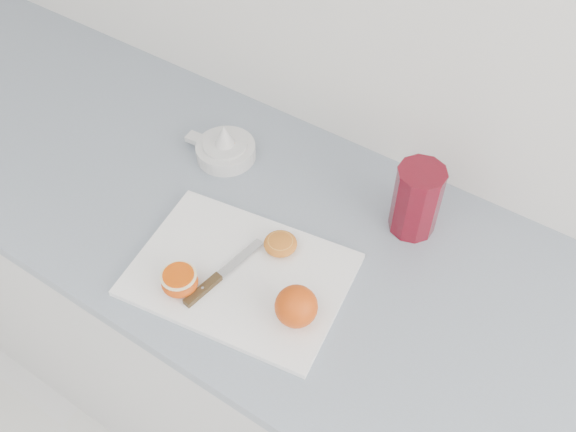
{
  "coord_description": "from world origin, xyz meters",
  "views": [
    {
      "loc": [
        0.54,
        1.07,
        1.84
      ],
      "look_at": [
        0.12,
        1.7,
        0.96
      ],
      "focal_mm": 40.0,
      "sensor_mm": 36.0,
      "label": 1
    }
  ],
  "objects_px": {
    "half_orange": "(180,281)",
    "cutting_board": "(240,274)",
    "counter": "(266,340)",
    "citrus_juicer": "(225,148)",
    "red_tumbler": "(416,202)"
  },
  "relations": [
    {
      "from": "half_orange",
      "to": "citrus_juicer",
      "type": "relative_size",
      "value": 0.41
    },
    {
      "from": "counter",
      "to": "citrus_juicer",
      "type": "xyz_separation_m",
      "value": [
        -0.17,
        0.11,
        0.47
      ]
    },
    {
      "from": "counter",
      "to": "red_tumbler",
      "type": "distance_m",
      "value": 0.59
    },
    {
      "from": "half_orange",
      "to": "red_tumbler",
      "type": "relative_size",
      "value": 0.44
    },
    {
      "from": "cutting_board",
      "to": "half_orange",
      "type": "bearing_deg",
      "value": -128.26
    },
    {
      "from": "counter",
      "to": "red_tumbler",
      "type": "height_order",
      "value": "red_tumbler"
    },
    {
      "from": "half_orange",
      "to": "citrus_juicer",
      "type": "height_order",
      "value": "citrus_juicer"
    },
    {
      "from": "counter",
      "to": "cutting_board",
      "type": "distance_m",
      "value": 0.47
    },
    {
      "from": "cutting_board",
      "to": "citrus_juicer",
      "type": "distance_m",
      "value": 0.32
    },
    {
      "from": "counter",
      "to": "citrus_juicer",
      "type": "bearing_deg",
      "value": 146.65
    },
    {
      "from": "counter",
      "to": "red_tumbler",
      "type": "bearing_deg",
      "value": 32.59
    },
    {
      "from": "half_orange",
      "to": "cutting_board",
      "type": "bearing_deg",
      "value": 51.74
    },
    {
      "from": "cutting_board",
      "to": "counter",
      "type": "bearing_deg",
      "value": 108.83
    },
    {
      "from": "cutting_board",
      "to": "citrus_juicer",
      "type": "xyz_separation_m",
      "value": [
        -0.21,
        0.23,
        0.02
      ]
    },
    {
      "from": "red_tumbler",
      "to": "citrus_juicer",
      "type": "bearing_deg",
      "value": -173.91
    }
  ]
}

